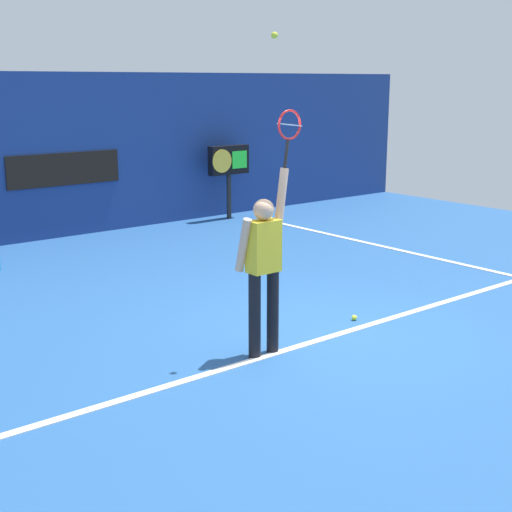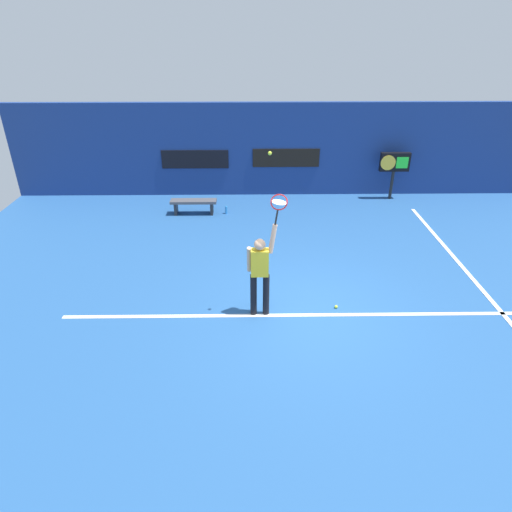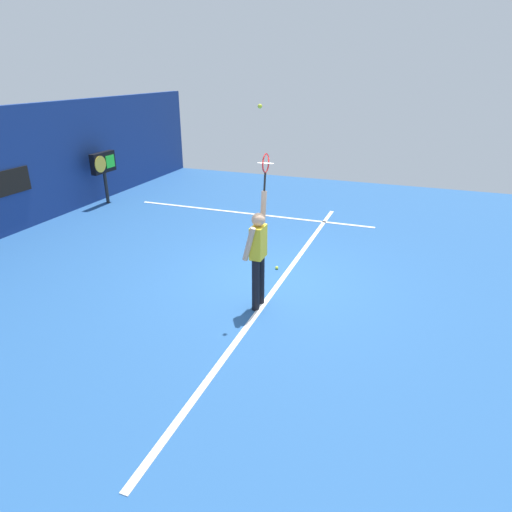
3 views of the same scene
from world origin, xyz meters
name	(u,v)px [view 2 (image 2 of 3)]	position (x,y,z in m)	size (l,w,h in m)	color
ground_plane	(309,311)	(0.00, 0.00, 0.00)	(18.00, 18.00, 0.00)	#23518C
back_wall	(286,150)	(0.00, 7.04, 1.51)	(18.00, 0.20, 3.03)	navy
sponsor_banner_center	(286,158)	(0.00, 6.92, 1.27)	(2.20, 0.03, 0.60)	black
sponsor_banner_portside	(195,159)	(-3.00, 6.92, 1.24)	(2.20, 0.03, 0.60)	black
court_baseline	(310,315)	(0.00, -0.16, 0.01)	(10.00, 0.10, 0.01)	white
court_sideline	(459,263)	(3.95, 2.00, 0.01)	(0.10, 7.00, 0.01)	white
tennis_player	(260,271)	(-1.02, -0.08, 1.01)	(0.57, 0.31, 1.99)	black
tennis_racket	(279,204)	(-0.68, -0.08, 2.39)	(0.35, 0.27, 0.62)	black
tennis_ball	(270,153)	(-0.86, -0.05, 3.30)	(0.07, 0.07, 0.07)	#CCE033
scoreboard_clock	(394,164)	(3.48, 6.50, 1.19)	(0.96, 0.20, 1.55)	black
court_bench	(194,203)	(-2.92, 5.25, 0.34)	(1.40, 0.36, 0.45)	#4C4C51
water_bottle	(226,210)	(-1.93, 5.25, 0.12)	(0.07, 0.07, 0.24)	#338CD8
spare_ball	(336,307)	(0.58, 0.09, 0.03)	(0.07, 0.07, 0.07)	#CCE033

